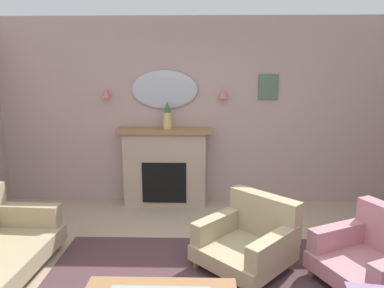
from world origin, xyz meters
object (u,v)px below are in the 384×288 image
at_px(mantel_vase_left, 167,116).
at_px(framed_picture, 268,87).
at_px(fireplace, 165,168).
at_px(wall_sconce_right, 223,93).
at_px(wall_mirror, 165,90).
at_px(armchair_in_corner, 376,255).
at_px(armchair_beside_couch, 250,238).
at_px(wall_sconce_left, 106,93).

height_order(mantel_vase_left, framed_picture, framed_picture).
height_order(fireplace, wall_sconce_right, wall_sconce_right).
bearing_deg(wall_mirror, armchair_in_corner, -44.79).
distance_m(wall_sconce_right, armchair_in_corner, 2.81).
bearing_deg(framed_picture, wall_sconce_right, -174.73).
xyz_separation_m(framed_picture, armchair_beside_couch, (-0.47, -1.83, -1.44)).
relative_size(wall_mirror, armchair_beside_couch, 0.84).
xyz_separation_m(mantel_vase_left, wall_mirror, (-0.05, 0.17, 0.37)).
bearing_deg(framed_picture, wall_mirror, -179.62).
bearing_deg(armchair_beside_couch, fireplace, 121.63).
height_order(wall_mirror, wall_sconce_right, wall_mirror).
relative_size(mantel_vase_left, wall_sconce_right, 2.82).
xyz_separation_m(wall_mirror, armchair_beside_couch, (1.03, -1.82, -1.40)).
height_order(fireplace, armchair_beside_couch, fireplace).
bearing_deg(mantel_vase_left, armchair_in_corner, -43.09).
bearing_deg(armchair_beside_couch, wall_sconce_right, 95.91).
bearing_deg(fireplace, wall_sconce_left, 173.84).
xyz_separation_m(wall_sconce_left, armchair_beside_couch, (1.88, -1.77, -1.35)).
height_order(wall_mirror, framed_picture, wall_mirror).
distance_m(fireplace, wall_sconce_right, 1.38).
relative_size(framed_picture, armchair_beside_couch, 0.31).
bearing_deg(armchair_beside_couch, framed_picture, 75.68).
xyz_separation_m(framed_picture, armchair_in_corner, (0.65, -2.15, -1.44)).
distance_m(wall_mirror, wall_sconce_right, 0.85).
xyz_separation_m(wall_mirror, framed_picture, (1.50, 0.01, 0.04)).
height_order(wall_sconce_left, framed_picture, framed_picture).
relative_size(fireplace, framed_picture, 3.78).
height_order(fireplace, wall_sconce_left, wall_sconce_left).
xyz_separation_m(mantel_vase_left, wall_sconce_left, (-0.90, 0.12, 0.32)).
distance_m(fireplace, mantel_vase_left, 0.77).
bearing_deg(mantel_vase_left, framed_picture, 7.08).
relative_size(wall_sconce_left, wall_sconce_right, 1.00).
xyz_separation_m(fireplace, wall_mirror, (0.00, 0.14, 1.14)).
relative_size(wall_sconce_left, armchair_beside_couch, 0.12).
xyz_separation_m(fireplace, mantel_vase_left, (0.05, -0.03, 0.77)).
bearing_deg(framed_picture, mantel_vase_left, -172.92).
xyz_separation_m(fireplace, wall_sconce_left, (-0.85, 0.09, 1.09)).
bearing_deg(armchair_beside_couch, armchair_in_corner, -15.90).
height_order(wall_sconce_right, armchair_in_corner, wall_sconce_right).
relative_size(fireplace, wall_sconce_left, 9.71).
height_order(fireplace, mantel_vase_left, mantel_vase_left).
distance_m(mantel_vase_left, framed_picture, 1.52).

